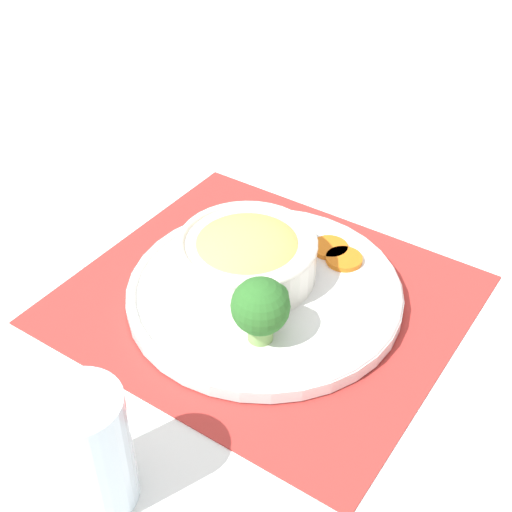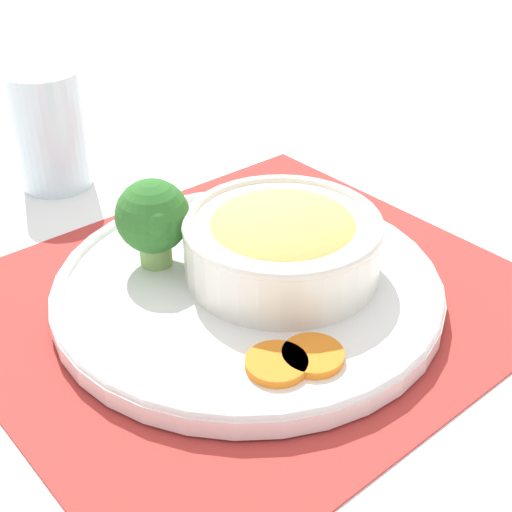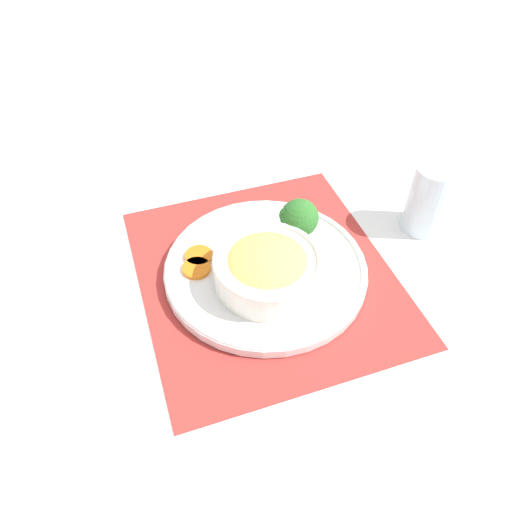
{
  "view_description": "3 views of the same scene",
  "coord_description": "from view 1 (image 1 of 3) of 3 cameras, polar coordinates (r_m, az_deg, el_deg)",
  "views": [
    {
      "loc": [
        0.55,
        0.33,
        0.58
      ],
      "look_at": [
        -0.01,
        -0.02,
        0.05
      ],
      "focal_mm": 50.0,
      "sensor_mm": 36.0,
      "label": 1
    },
    {
      "loc": [
        -0.37,
        0.33,
        0.36
      ],
      "look_at": [
        0.01,
        -0.01,
        0.04
      ],
      "focal_mm": 50.0,
      "sensor_mm": 36.0,
      "label": 2
    },
    {
      "loc": [
        -0.21,
        -0.51,
        0.61
      ],
      "look_at": [
        -0.01,
        0.01,
        0.04
      ],
      "focal_mm": 35.0,
      "sensor_mm": 36.0,
      "label": 3
    }
  ],
  "objects": [
    {
      "name": "carrot_slice_middle",
      "position": [
        0.91,
        5.93,
        0.67
      ],
      "size": [
        0.05,
        0.05,
        0.01
      ],
      "color": "orange",
      "rests_on": "plate"
    },
    {
      "name": "broccoli_floret",
      "position": [
        0.76,
        0.4,
        -4.11
      ],
      "size": [
        0.06,
        0.06,
        0.08
      ],
      "color": "#84AD5B",
      "rests_on": "plate"
    },
    {
      "name": "plate",
      "position": [
        0.85,
        0.69,
        -2.77
      ],
      "size": [
        0.33,
        0.33,
        0.02
      ],
      "color": "white",
      "rests_on": "placemat"
    },
    {
      "name": "bowl",
      "position": [
        0.85,
        -0.71,
        0.18
      ],
      "size": [
        0.17,
        0.17,
        0.06
      ],
      "color": "silver",
      "rests_on": "plate"
    },
    {
      "name": "ground_plane",
      "position": [
        0.86,
        0.68,
        -3.54
      ],
      "size": [
        4.0,
        4.0,
        0.0
      ],
      "primitive_type": "plane",
      "color": "white"
    },
    {
      "name": "placemat",
      "position": [
        0.86,
        0.69,
        -3.44
      ],
      "size": [
        0.42,
        0.46,
        0.0
      ],
      "color": "#B2332D",
      "rests_on": "ground_plane"
    },
    {
      "name": "carrot_slice_near",
      "position": [
        0.89,
        7.06,
        -0.24
      ],
      "size": [
        0.05,
        0.05,
        0.01
      ],
      "color": "orange",
      "rests_on": "plate"
    },
    {
      "name": "water_glass",
      "position": [
        0.66,
        -13.19,
        -15.27
      ],
      "size": [
        0.08,
        0.08,
        0.13
      ],
      "color": "silver",
      "rests_on": "ground_plane"
    }
  ]
}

